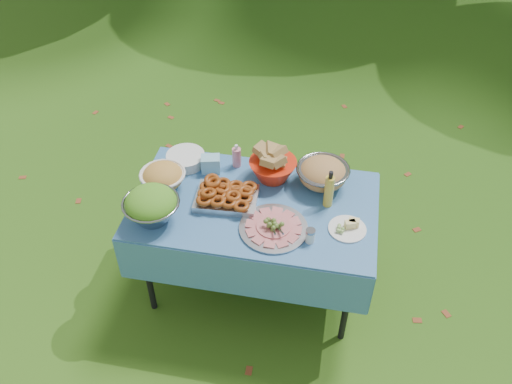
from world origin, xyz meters
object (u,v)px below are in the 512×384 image
pasta_bowl_steel (323,173)px  oil_bottle (329,189)px  plate_stack (186,159)px  charcuterie_platter (274,223)px  salad_bowl (151,205)px  picnic_table (254,246)px  bread_bowl (273,165)px

pasta_bowl_steel → oil_bottle: bearing=-74.0°
plate_stack → charcuterie_platter: 0.81m
salad_bowl → plate_stack: size_ratio=1.30×
plate_stack → oil_bottle: 0.97m
salad_bowl → oil_bottle: (0.99, 0.31, 0.02)m
picnic_table → oil_bottle: 0.67m
salad_bowl → picnic_table: bearing=22.8°
pasta_bowl_steel → bread_bowl: bearing=179.8°
salad_bowl → bread_bowl: 0.79m
picnic_table → pasta_bowl_steel: 0.65m
salad_bowl → oil_bottle: oil_bottle is taller
plate_stack → charcuterie_platter: size_ratio=0.63×
salad_bowl → plate_stack: bearing=85.2°
picnic_table → plate_stack: bearing=150.0°
bread_bowl → oil_bottle: 0.41m
plate_stack → pasta_bowl_steel: pasta_bowl_steel is taller
plate_stack → pasta_bowl_steel: bearing=-2.4°
picnic_table → pasta_bowl_steel: size_ratio=4.50×
plate_stack → oil_bottle: size_ratio=0.98×
picnic_table → salad_bowl: bearing=-157.2°
salad_bowl → charcuterie_platter: size_ratio=0.82×
bread_bowl → oil_bottle: bearing=-26.7°
salad_bowl → plate_stack: (0.04, 0.53, -0.07)m
oil_bottle → bread_bowl: bearing=153.3°
charcuterie_platter → picnic_table: bearing=128.4°
plate_stack → bread_bowl: (0.58, -0.04, 0.06)m
oil_bottle → picnic_table: bearing=-170.0°
plate_stack → charcuterie_platter: charcuterie_platter is taller
picnic_table → bread_bowl: size_ratio=4.89×
picnic_table → bread_bowl: bearing=75.4°
picnic_table → pasta_bowl_steel: bearing=34.2°
pasta_bowl_steel → charcuterie_platter: (-0.23, -0.44, -0.04)m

